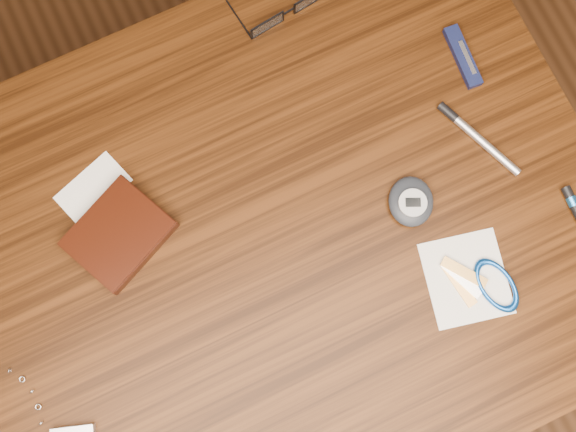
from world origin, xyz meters
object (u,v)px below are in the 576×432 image
eyeglasses (286,9)px  silver_pen (472,133)px  notepad_keys (482,282)px  desk (234,270)px  pedometer (411,202)px  pocket_knife (463,57)px  wallet_and_card (118,233)px

eyeglasses → silver_pen: size_ratio=1.05×
eyeglasses → notepad_keys: (0.07, -0.44, -0.01)m
desk → eyeglasses: eyeglasses is taller
pedometer → pocket_knife: pedometer is taller
eyeglasses → notepad_keys: size_ratio=1.05×
eyeglasses → pedometer: 0.31m
desk → silver_pen: bearing=2.6°
wallet_and_card → notepad_keys: 0.47m
desk → pedometer: bearing=-7.3°
pocket_knife → silver_pen: 0.11m
desk → wallet_and_card: (-0.11, 0.09, 0.11)m
eyeglasses → pocket_knife: eyeglasses is taller
eyeglasses → notepad_keys: eyeglasses is taller
eyeglasses → pedometer: (0.03, -0.31, 0.00)m
pedometer → desk: bearing=172.7°
eyeglasses → notepad_keys: 0.44m
wallet_and_card → pocket_knife: size_ratio=2.00×
pocket_knife → notepad_keys: bearing=-113.0°
pocket_knife → desk: bearing=-163.8°
pedometer → silver_pen: bearing=22.4°
notepad_keys → desk: bearing=150.0°
pocket_knife → wallet_and_card: bearing=-177.1°
notepad_keys → silver_pen: silver_pen is taller
desk → eyeglasses: size_ratio=7.25×
pedometer → notepad_keys: bearing=-74.5°
notepad_keys → pocket_knife: (0.12, 0.28, 0.00)m
silver_pen → eyeglasses: bearing=119.6°
desk → notepad_keys: size_ratio=7.60×
wallet_and_card → silver_pen: (0.47, -0.07, -0.01)m
desk → eyeglasses: bearing=52.5°
silver_pen → pedometer: bearing=-157.6°
desk → pocket_knife: bearing=16.2°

